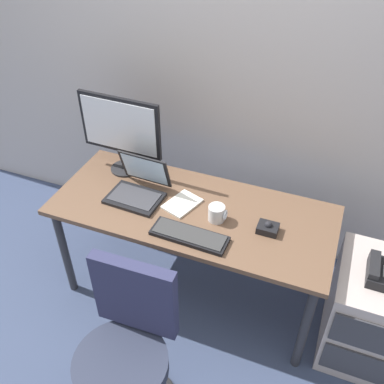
{
  "coord_description": "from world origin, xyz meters",
  "views": [
    {
      "loc": [
        0.67,
        -1.71,
        2.31
      ],
      "look_at": [
        0.0,
        0.0,
        0.83
      ],
      "focal_mm": 40.33,
      "sensor_mm": 36.0,
      "label": 1
    }
  ],
  "objects_px": {
    "coffee_mug": "(217,213)",
    "paper_notepad": "(182,204)",
    "file_cabinet": "(368,312)",
    "monitor_main": "(120,129)",
    "keyboard": "(189,235)",
    "office_chair": "(128,358)",
    "desk_phone": "(383,273)",
    "laptop": "(138,187)",
    "trackball_mouse": "(268,228)"
  },
  "relations": [
    {
      "from": "file_cabinet",
      "to": "monitor_main",
      "type": "distance_m",
      "value": 1.75
    },
    {
      "from": "desk_phone",
      "to": "laptop",
      "type": "xyz_separation_m",
      "value": [
        -1.38,
        0.04,
        0.12
      ]
    },
    {
      "from": "monitor_main",
      "to": "paper_notepad",
      "type": "relative_size",
      "value": 2.51
    },
    {
      "from": "desk_phone",
      "to": "trackball_mouse",
      "type": "bearing_deg",
      "value": 178.81
    },
    {
      "from": "file_cabinet",
      "to": "coffee_mug",
      "type": "height_order",
      "value": "coffee_mug"
    },
    {
      "from": "trackball_mouse",
      "to": "coffee_mug",
      "type": "xyz_separation_m",
      "value": [
        -0.28,
        -0.01,
        0.02
      ]
    },
    {
      "from": "laptop",
      "to": "paper_notepad",
      "type": "relative_size",
      "value": 1.55
    },
    {
      "from": "office_chair",
      "to": "paper_notepad",
      "type": "bearing_deg",
      "value": 93.72
    },
    {
      "from": "office_chair",
      "to": "laptop",
      "type": "distance_m",
      "value": 0.94
    },
    {
      "from": "office_chair",
      "to": "keyboard",
      "type": "xyz_separation_m",
      "value": [
        0.08,
        0.58,
        0.31
      ]
    },
    {
      "from": "desk_phone",
      "to": "office_chair",
      "type": "relative_size",
      "value": 0.21
    },
    {
      "from": "office_chair",
      "to": "trackball_mouse",
      "type": "bearing_deg",
      "value": 59.85
    },
    {
      "from": "file_cabinet",
      "to": "office_chair",
      "type": "bearing_deg",
      "value": -143.61
    },
    {
      "from": "keyboard",
      "to": "monitor_main",
      "type": "bearing_deg",
      "value": 145.37
    },
    {
      "from": "office_chair",
      "to": "file_cabinet",
      "type": "bearing_deg",
      "value": 36.39
    },
    {
      "from": "office_chair",
      "to": "desk_phone",
      "type": "bearing_deg",
      "value": 36.03
    },
    {
      "from": "office_chair",
      "to": "trackball_mouse",
      "type": "distance_m",
      "value": 0.95
    },
    {
      "from": "file_cabinet",
      "to": "paper_notepad",
      "type": "distance_m",
      "value": 1.19
    },
    {
      "from": "file_cabinet",
      "to": "monitor_main",
      "type": "xyz_separation_m",
      "value": [
        -1.58,
        0.22,
        0.7
      ]
    },
    {
      "from": "monitor_main",
      "to": "keyboard",
      "type": "distance_m",
      "value": 0.79
    },
    {
      "from": "trackball_mouse",
      "to": "coffee_mug",
      "type": "distance_m",
      "value": 0.28
    },
    {
      "from": "office_chair",
      "to": "coffee_mug",
      "type": "relative_size",
      "value": 9.22
    },
    {
      "from": "coffee_mug",
      "to": "keyboard",
      "type": "bearing_deg",
      "value": -115.67
    },
    {
      "from": "keyboard",
      "to": "desk_phone",
      "type": "bearing_deg",
      "value": 10.68
    },
    {
      "from": "office_chair",
      "to": "trackball_mouse",
      "type": "relative_size",
      "value": 8.47
    },
    {
      "from": "keyboard",
      "to": "trackball_mouse",
      "type": "height_order",
      "value": "trackball_mouse"
    },
    {
      "from": "monitor_main",
      "to": "coffee_mug",
      "type": "bearing_deg",
      "value": -18.68
    },
    {
      "from": "coffee_mug",
      "to": "trackball_mouse",
      "type": "bearing_deg",
      "value": 2.45
    },
    {
      "from": "monitor_main",
      "to": "coffee_mug",
      "type": "relative_size",
      "value": 5.17
    },
    {
      "from": "desk_phone",
      "to": "coffee_mug",
      "type": "distance_m",
      "value": 0.89
    },
    {
      "from": "laptop",
      "to": "trackball_mouse",
      "type": "bearing_deg",
      "value": -2.05
    },
    {
      "from": "monitor_main",
      "to": "laptop",
      "type": "bearing_deg",
      "value": -44.56
    },
    {
      "from": "desk_phone",
      "to": "coffee_mug",
      "type": "xyz_separation_m",
      "value": [
        -0.88,
        0.0,
        0.11
      ]
    },
    {
      "from": "file_cabinet",
      "to": "paper_notepad",
      "type": "bearing_deg",
      "value": 178.36
    },
    {
      "from": "desk_phone",
      "to": "office_chair",
      "type": "distance_m",
      "value": 1.32
    },
    {
      "from": "coffee_mug",
      "to": "paper_notepad",
      "type": "relative_size",
      "value": 0.49
    },
    {
      "from": "office_chair",
      "to": "trackball_mouse",
      "type": "xyz_separation_m",
      "value": [
        0.45,
        0.78,
        0.31
      ]
    },
    {
      "from": "monitor_main",
      "to": "coffee_mug",
      "type": "xyz_separation_m",
      "value": [
        0.69,
        -0.23,
        -0.24
      ]
    },
    {
      "from": "keyboard",
      "to": "laptop",
      "type": "height_order",
      "value": "laptop"
    },
    {
      "from": "keyboard",
      "to": "trackball_mouse",
      "type": "distance_m",
      "value": 0.42
    },
    {
      "from": "paper_notepad",
      "to": "trackball_mouse",
      "type": "bearing_deg",
      "value": -4.06
    },
    {
      "from": "office_chair",
      "to": "laptop",
      "type": "relative_size",
      "value": 2.88
    },
    {
      "from": "desk_phone",
      "to": "paper_notepad",
      "type": "distance_m",
      "value": 1.11
    },
    {
      "from": "trackball_mouse",
      "to": "paper_notepad",
      "type": "relative_size",
      "value": 0.53
    },
    {
      "from": "trackball_mouse",
      "to": "paper_notepad",
      "type": "xyz_separation_m",
      "value": [
        -0.51,
        0.04,
        -0.02
      ]
    },
    {
      "from": "desk_phone",
      "to": "monitor_main",
      "type": "height_order",
      "value": "monitor_main"
    },
    {
      "from": "file_cabinet",
      "to": "coffee_mug",
      "type": "bearing_deg",
      "value": -178.98
    },
    {
      "from": "laptop",
      "to": "coffee_mug",
      "type": "height_order",
      "value": "laptop"
    },
    {
      "from": "file_cabinet",
      "to": "laptop",
      "type": "bearing_deg",
      "value": 179.01
    },
    {
      "from": "file_cabinet",
      "to": "paper_notepad",
      "type": "height_order",
      "value": "paper_notepad"
    }
  ]
}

